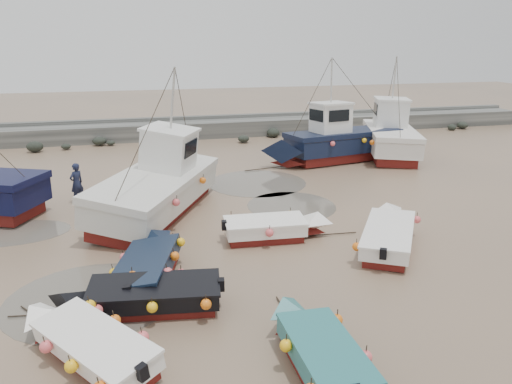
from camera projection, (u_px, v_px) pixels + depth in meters
ground at (223, 254)px, 17.73m from camera, size 120.00×120.00×0.00m
seawall at (170, 130)px, 37.91m from camera, size 60.00×4.92×1.50m
puddle_a at (91, 299)px, 14.68m from camera, size 5.03×5.03×0.01m
puddle_b at (291, 206)px, 22.81m from camera, size 4.03×4.03×0.01m
puddle_c at (11, 233)px, 19.63m from camera, size 4.48×4.48×0.01m
puddle_d at (257, 183)px, 26.42m from camera, size 5.19×5.19×0.01m
dinghy_0 at (89, 338)px, 11.82m from camera, size 3.87×5.07×1.43m
dinghy_1 at (151, 262)px, 15.82m from camera, size 2.82×5.85×1.43m
dinghy_2 at (318, 345)px, 11.52m from camera, size 1.90×5.28×1.43m
dinghy_3 at (390, 232)px, 18.34m from camera, size 4.25×5.88×1.43m
dinghy_4 at (142, 293)px, 13.89m from camera, size 5.92×2.21×1.43m
dinghy_5 at (274, 225)px, 18.87m from camera, size 5.29×1.98×1.43m
cabin_boat_1 at (160, 182)px, 21.87m from camera, size 6.78×10.81×6.22m
cabin_boat_2 at (335, 140)px, 30.65m from camera, size 10.37×4.09×6.22m
cabin_boat_3 at (389, 134)px, 32.40m from camera, size 5.34×9.79×6.22m
person at (79, 202)px, 23.29m from camera, size 0.81×0.80×1.89m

